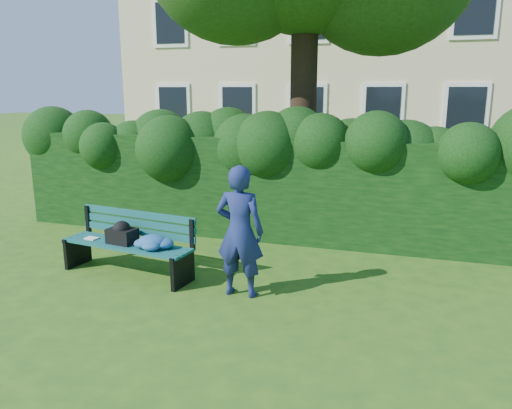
% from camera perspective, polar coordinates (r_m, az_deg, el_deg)
% --- Properties ---
extents(ground, '(80.00, 80.00, 0.00)m').
position_cam_1_polar(ground, '(7.13, -1.46, -8.51)').
color(ground, '#2C5818').
rests_on(ground, ground).
extents(hedge, '(10.00, 1.00, 1.80)m').
position_cam_1_polar(hedge, '(8.91, 3.08, 1.92)').
color(hedge, black).
rests_on(hedge, ground).
extents(park_bench, '(2.06, 0.84, 0.89)m').
position_cam_1_polar(park_bench, '(7.33, -13.79, -4.15)').
color(park_bench, '#115556').
rests_on(park_bench, ground).
extents(man_reading, '(0.63, 0.42, 1.71)m').
position_cam_1_polar(man_reading, '(6.35, -1.87, -3.10)').
color(man_reading, navy).
rests_on(man_reading, ground).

